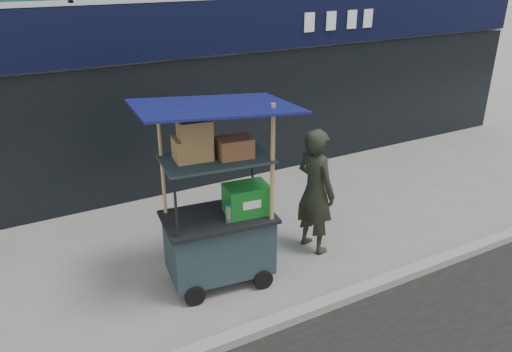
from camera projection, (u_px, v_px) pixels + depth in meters
ground at (325, 296)px, 6.44m from camera, size 80.00×80.00×0.00m
curb at (334, 301)px, 6.25m from camera, size 80.00×0.18×0.12m
vendor_cart at (220, 222)px, 6.42m from camera, size 2.01×1.53×2.53m
vendor_man at (315, 191)px, 7.15m from camera, size 0.56×0.75×1.88m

